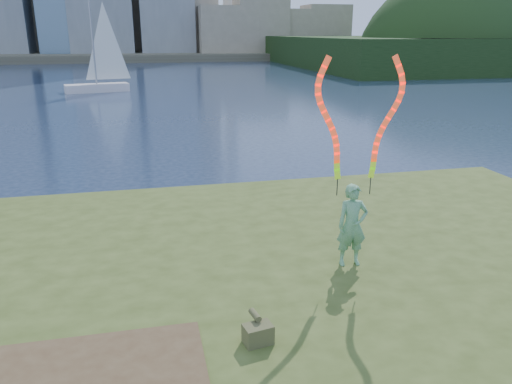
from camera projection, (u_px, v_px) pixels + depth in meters
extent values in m
plane|color=#18253E|center=(222.00, 306.00, 8.92)|extent=(320.00, 320.00, 0.00)
cube|color=#374619|center=(247.00, 363.00, 6.75)|extent=(17.00, 15.00, 0.30)
cube|color=#374619|center=(244.00, 339.00, 6.86)|extent=(14.00, 12.00, 0.30)
cube|color=#494436|center=(145.00, 54.00, 96.93)|extent=(320.00, 40.00, 1.20)
imported|color=#12712C|center=(352.00, 225.00, 8.52)|extent=(0.55, 0.39, 1.45)
cylinder|color=black|center=(337.00, 187.00, 8.37)|extent=(0.02, 0.02, 0.30)
cylinder|color=black|center=(370.00, 186.00, 8.45)|extent=(0.02, 0.02, 0.30)
cube|color=#4A4429|center=(258.00, 334.00, 6.48)|extent=(0.41, 0.31, 0.26)
cylinder|color=#4A4429|center=(255.00, 315.00, 6.59)|extent=(0.13, 0.26, 0.09)
cube|color=silver|center=(97.00, 88.00, 40.56)|extent=(5.18, 2.60, 0.69)
cylinder|color=gray|center=(92.00, 39.00, 39.38)|extent=(0.14, 0.14, 7.54)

